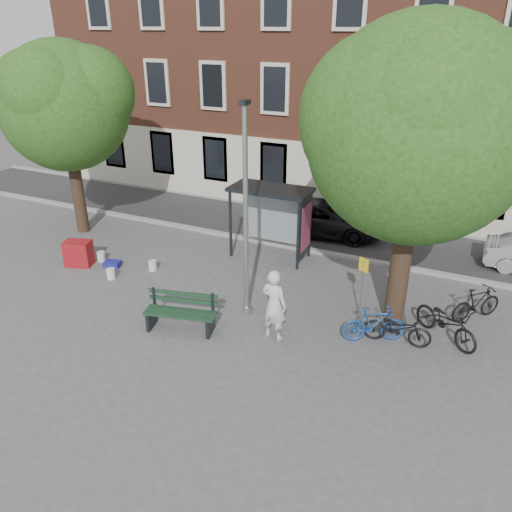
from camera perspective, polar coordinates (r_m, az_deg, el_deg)
The scene contains 22 objects.
ground at distance 14.89m, azimuth -1.08°, elevation -6.58°, with size 90.00×90.00×0.00m, color #4C4C4F.
road at distance 20.73m, azimuth 7.46°, elevation 2.70°, with size 40.00×4.00×0.01m, color #28282B.
curb_near at distance 18.96m, azimuth 5.57°, elevation 0.79°, with size 40.00×0.25×0.12m, color gray.
curb_far at distance 22.51m, azimuth 9.07°, elevation 4.56°, with size 40.00×0.25×0.12m, color gray.
building_row at distance 25.03m, azimuth 13.09°, elevation 22.58°, with size 30.00×8.00×14.00m, color brown.
lamppost at distance 13.64m, azimuth -1.17°, elevation 3.44°, with size 0.28×0.35×6.11m.
tree_right at distance 13.04m, azimuth 18.17°, elevation 14.18°, with size 5.76×5.60×8.20m.
tree_left at distance 20.58m, azimuth -21.34°, elevation 16.18°, with size 5.18×4.86×7.40m.
bus_shelter at distance 17.69m, azimuth 2.97°, elevation 5.55°, with size 2.85×1.45×2.62m.
painter at distance 13.33m, azimuth 2.07°, elevation -5.58°, with size 0.74×0.49×2.03m, color silver.
bench at distance 14.12m, azimuth -8.57°, elevation -6.56°, with size 2.10×1.09×1.03m.
bike_a at distance 13.88m, azimuth 15.85°, elevation -7.95°, with size 0.62×1.78×0.94m, color black.
bike_b at distance 13.80m, azimuth 13.33°, elevation -7.60°, with size 0.49×1.72×1.04m, color navy.
bike_c at distance 14.41m, azimuth 20.93°, elevation -7.08°, with size 0.72×2.06×1.08m, color black.
bike_d at distance 15.71m, azimuth 23.90°, elevation -4.97°, with size 0.48×1.71×1.03m, color black.
car_dark at distance 20.44m, azimuth 7.80°, elevation 4.36°, with size 2.23×4.84×1.34m, color black.
red_stand at distance 18.68m, azimuth -19.62°, elevation 0.29°, with size 0.90×0.60×0.90m, color maroon.
blue_crate at distance 18.33m, azimuth -16.09°, elevation -0.89°, with size 0.55×0.40×0.20m, color navy.
bucket_a at distance 17.69m, azimuth -11.73°, elevation -1.07°, with size 0.28×0.28×0.36m, color silver.
bucket_b at distance 17.45m, azimuth -16.25°, elevation -1.96°, with size 0.28×0.28×0.36m, color silver.
bucket_c at distance 18.84m, azimuth -17.29°, elevation -0.05°, with size 0.28×0.28×0.36m, color silver.
notice_sign at distance 14.52m, azimuth 12.10°, elevation -2.13°, with size 0.30×0.15×1.83m.
Camera 1 is at (5.63, -11.37, 7.79)m, focal length 35.00 mm.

